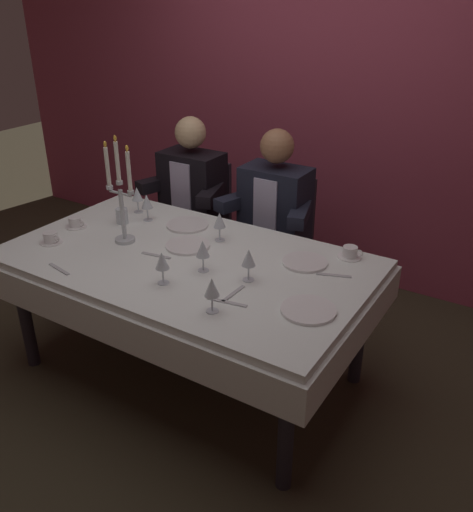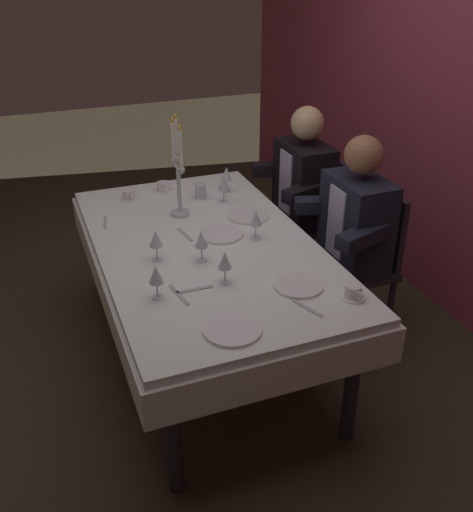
{
  "view_description": "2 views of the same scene",
  "coord_description": "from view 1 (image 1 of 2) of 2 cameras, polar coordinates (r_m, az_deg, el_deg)",
  "views": [
    {
      "loc": [
        1.57,
        -2.0,
        2.0
      ],
      "look_at": [
        0.28,
        0.06,
        0.79
      ],
      "focal_mm": 38.15,
      "sensor_mm": 36.0,
      "label": 1
    },
    {
      "loc": [
        2.56,
        -0.82,
        2.14
      ],
      "look_at": [
        0.31,
        0.05,
        0.81
      ],
      "focal_mm": 40.52,
      "sensor_mm": 36.0,
      "label": 2
    }
  ],
  "objects": [
    {
      "name": "ground_plane",
      "position": [
        3.24,
        -4.83,
        -11.92
      ],
      "size": [
        12.0,
        12.0,
        0.0
      ],
      "primitive_type": "plane",
      "color": "#3A3223"
    },
    {
      "name": "dining_table",
      "position": [
        2.89,
        -5.29,
        -2.21
      ],
      "size": [
        1.94,
        1.14,
        0.74
      ],
      "color": "white",
      "rests_on": "ground_plane"
    },
    {
      "name": "seated_diner_1",
      "position": [
        3.5,
        4.11,
        5.1
      ],
      "size": [
        0.63,
        0.48,
        1.24
      ],
      "color": "#26222B",
      "rests_on": "ground_plane"
    },
    {
      "name": "candelabra",
      "position": [
        2.97,
        -12.0,
        5.77
      ],
      "size": [
        0.19,
        0.11,
        0.59
      ],
      "color": "silver",
      "rests_on": "dining_table"
    },
    {
      "name": "fork_3",
      "position": [
        2.84,
        -18.11,
        -1.31
      ],
      "size": [
        0.17,
        0.05,
        0.01
      ],
      "primitive_type": "cube",
      "rotation": [
        0.0,
        0.0,
        -0.19
      ],
      "color": "#B7B7BC",
      "rests_on": "dining_table"
    },
    {
      "name": "dinner_plate_1",
      "position": [
        2.38,
        7.54,
        -5.62
      ],
      "size": [
        0.24,
        0.24,
        0.01
      ],
      "primitive_type": "cylinder",
      "color": "white",
      "rests_on": "dining_table"
    },
    {
      "name": "dinner_plate_3",
      "position": [
        3.21,
        -5.16,
        3.28
      ],
      "size": [
        0.25,
        0.25,
        0.01
      ],
      "primitive_type": "cylinder",
      "color": "white",
      "rests_on": "dining_table"
    },
    {
      "name": "wine_glass_0",
      "position": [
        2.64,
        -3.56,
        0.66
      ],
      "size": [
        0.07,
        0.07,
        0.16
      ],
      "color": "silver",
      "rests_on": "dining_table"
    },
    {
      "name": "fork_1",
      "position": [
        2.49,
        -0.34,
        -3.96
      ],
      "size": [
        0.02,
        0.17,
        0.01
      ],
      "primitive_type": "cube",
      "rotation": [
        0.0,
        0.0,
        1.54
      ],
      "color": "#B7B7BC",
      "rests_on": "dining_table"
    },
    {
      "name": "wine_glass_3",
      "position": [
        2.55,
        -7.81,
        -0.55
      ],
      "size": [
        0.07,
        0.07,
        0.16
      ],
      "color": "silver",
      "rests_on": "dining_table"
    },
    {
      "name": "dinner_plate_0",
      "position": [
        2.95,
        -5.14,
        1.12
      ],
      "size": [
        0.24,
        0.24,
        0.01
      ],
      "primitive_type": "cylinder",
      "color": "white",
      "rests_on": "dining_table"
    },
    {
      "name": "fork_2",
      "position": [
        2.87,
        -8.42,
        0.06
      ],
      "size": [
        0.17,
        0.04,
        0.01
      ],
      "primitive_type": "cube",
      "rotation": [
        0.0,
        0.0,
        0.16
      ],
      "color": "#B7B7BC",
      "rests_on": "dining_table"
    },
    {
      "name": "coffee_cup_1",
      "position": [
        2.87,
        11.83,
        0.34
      ],
      "size": [
        0.13,
        0.12,
        0.06
      ],
      "color": "white",
      "rests_on": "dining_table"
    },
    {
      "name": "water_tumbler_0",
      "position": [
        3.29,
        -11.92,
        4.14
      ],
      "size": [
        0.07,
        0.07,
        0.09
      ],
      "primitive_type": "cylinder",
      "color": "silver",
      "rests_on": "dining_table"
    },
    {
      "name": "coffee_cup_2",
      "position": [
        3.31,
        -16.51,
        3.38
      ],
      "size": [
        0.13,
        0.12,
        0.06
      ],
      "color": "white",
      "rests_on": "dining_table"
    },
    {
      "name": "wine_glass_1",
      "position": [
        2.97,
        -1.79,
        3.68
      ],
      "size": [
        0.07,
        0.07,
        0.16
      ],
      "color": "silver",
      "rests_on": "dining_table"
    },
    {
      "name": "back_wall",
      "position": [
        4.04,
        9.15,
        16.78
      ],
      "size": [
        6.0,
        0.12,
        2.7
      ],
      "primitive_type": "cube",
      "color": "#9B394F",
      "rests_on": "ground_plane"
    },
    {
      "name": "wine_glass_2",
      "position": [
        2.55,
        1.28,
        -0.28
      ],
      "size": [
        0.07,
        0.07,
        0.16
      ],
      "color": "silver",
      "rests_on": "dining_table"
    },
    {
      "name": "wine_glass_5",
      "position": [
        3.42,
        -10.39,
        6.37
      ],
      "size": [
        0.07,
        0.07,
        0.16
      ],
      "color": "silver",
      "rests_on": "dining_table"
    },
    {
      "name": "wine_glass_6",
      "position": [
        3.28,
        -9.4,
        5.61
      ],
      "size": [
        0.07,
        0.07,
        0.16
      ],
      "color": "silver",
      "rests_on": "dining_table"
    },
    {
      "name": "dinner_plate_2",
      "position": [
        2.78,
        7.17,
        -0.64
      ],
      "size": [
        0.23,
        0.23,
        0.01
      ],
      "primitive_type": "cylinder",
      "color": "white",
      "rests_on": "dining_table"
    },
    {
      "name": "coffee_cup_0",
      "position": [
        3.14,
        -18.88,
        1.78
      ],
      "size": [
        0.13,
        0.12,
        0.06
      ],
      "color": "white",
      "rests_on": "dining_table"
    },
    {
      "name": "wine_glass_4",
      "position": [
        2.31,
        -2.6,
        -3.4
      ],
      "size": [
        0.07,
        0.07,
        0.16
      ],
      "color": "silver",
      "rests_on": "dining_table"
    },
    {
      "name": "knife_0",
      "position": [
        2.42,
        -1.0,
        -4.86
      ],
      "size": [
        0.19,
        0.05,
        0.01
      ],
      "primitive_type": "cube",
      "rotation": [
        0.0,
        0.0,
        0.17
      ],
      "color": "#B7B7BC",
      "rests_on": "dining_table"
    },
    {
      "name": "spoon_4",
      "position": [
        2.68,
        10.17,
        -2.0
      ],
      "size": [
        0.17,
        0.08,
        0.01
      ],
      "primitive_type": "cube",
      "rotation": [
        0.0,
        0.0,
        0.35
      ],
      "color": "#B7B7BC",
      "rests_on": "dining_table"
    },
    {
      "name": "seated_diner_0",
      "position": [
        3.83,
        -4.57,
        6.97
      ],
      "size": [
        0.63,
        0.48,
        1.24
      ],
      "color": "#26222B",
      "rests_on": "ground_plane"
    }
  ]
}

